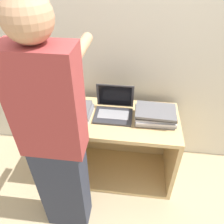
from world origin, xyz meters
The scene contains 7 objects.
ground_plane centered at (0.00, 0.00, 0.00)m, with size 12.00×12.00×0.00m, color tan.
wall_back centered at (0.00, 0.67, 1.20)m, with size 8.00×0.05×2.40m.
cart centered at (0.00, 0.35, 0.37)m, with size 1.16×0.57×0.73m.
laptop_open centered at (0.00, 0.33, 0.78)m, with size 0.33×0.27×0.25m.
laptop_stack_left centered at (-0.36, 0.28, 0.77)m, with size 0.35×0.26×0.08m.
laptop_stack_right centered at (0.36, 0.28, 0.79)m, with size 0.35×0.26×0.12m.
person centered at (-0.31, -0.25, 0.92)m, with size 0.40×0.54×1.80m.
Camera 1 is at (0.18, -1.20, 1.93)m, focal length 35.00 mm.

